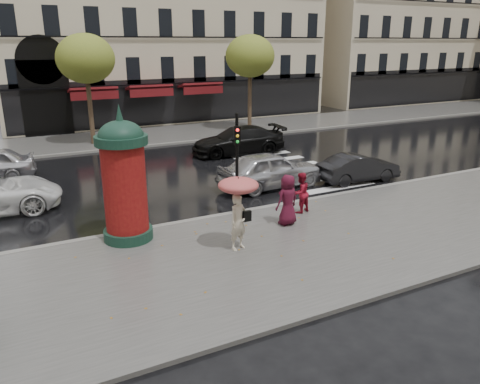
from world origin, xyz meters
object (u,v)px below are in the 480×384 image
woman_umbrella (238,201)px  traffic_light (237,155)px  woman_red (301,193)px  morris_column (124,177)px  man_burgundy (288,200)px  car_silver (270,170)px  car_black (238,141)px  car_darkgrey (358,168)px

woman_umbrella → traffic_light: 3.03m
woman_red → morris_column: bearing=-18.0°
man_burgundy → car_silver: 4.69m
woman_red → car_silver: (0.79, 3.53, -0.07)m
woman_umbrella → car_black: bearing=63.1°
woman_umbrella → car_darkgrey: woman_umbrella is taller
car_silver → car_darkgrey: size_ratio=1.23×
woman_red → car_black: bearing=-117.6°
woman_red → morris_column: (-6.27, 0.49, 1.30)m
woman_umbrella → woman_red: bearing=27.5°
man_burgundy → car_silver: man_burgundy is taller
car_silver → car_black: car_silver is taller
woman_red → morris_column: size_ratio=0.35×
car_darkgrey → car_black: bearing=21.7°
woman_red → morris_column: 6.42m
morris_column → traffic_light: (4.08, 0.34, 0.18)m
man_burgundy → traffic_light: bearing=-64.5°
car_silver → car_black: bearing=-17.0°
woman_red → car_silver: woman_red is taller
man_burgundy → traffic_light: (-1.12, 1.60, 1.36)m
woman_red → man_burgundy: man_burgundy is taller
traffic_light → car_silver: bearing=42.1°
woman_red → woman_umbrella: bearing=14.0°
car_silver → morris_column: bearing=111.0°
car_silver → car_darkgrey: car_silver is taller
morris_column → traffic_light: bearing=4.8°
woman_umbrella → traffic_light: traffic_light is taller
woman_umbrella → morris_column: 3.65m
woman_umbrella → car_black: size_ratio=0.43×
morris_column → car_darkgrey: (11.16, 2.00, -1.54)m
car_black → woman_umbrella: bearing=-21.5°
car_silver → woman_red: bearing=165.1°
woman_umbrella → morris_column: (-2.78, 2.31, 0.53)m
woman_umbrella → man_burgundy: woman_umbrella is taller
woman_umbrella → traffic_light: bearing=63.9°
traffic_light → car_black: traffic_light is taller
woman_red → car_silver: size_ratio=0.32×
man_burgundy → car_silver: (1.86, 4.30, -0.20)m
woman_red → car_silver: bearing=-116.3°
morris_column → woman_red: bearing=-4.5°
man_burgundy → morris_column: (-5.20, 1.26, 1.17)m
woman_umbrella → car_darkgrey: bearing=27.2°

